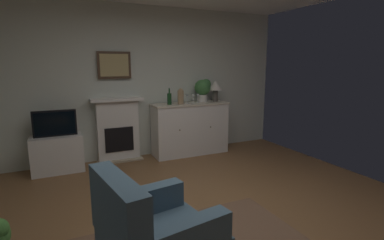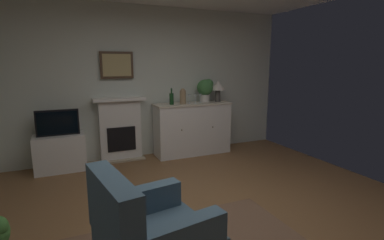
# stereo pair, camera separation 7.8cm
# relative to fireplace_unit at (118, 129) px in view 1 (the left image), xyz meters

# --- Properties ---
(ground_plane) EXTENTS (5.29, 5.43, 0.10)m
(ground_plane) POSITION_rel_fireplace_unit_xyz_m (0.57, -2.56, -0.60)
(ground_plane) COLOR brown
(ground_plane) RESTS_ON ground
(wall_rear) EXTENTS (5.29, 0.06, 2.66)m
(wall_rear) POSITION_rel_fireplace_unit_xyz_m (0.57, 0.13, 0.78)
(wall_rear) COLOR silver
(wall_rear) RESTS_ON ground_plane
(fireplace_unit) EXTENTS (0.87, 0.30, 1.10)m
(fireplace_unit) POSITION_rel_fireplace_unit_xyz_m (0.00, 0.00, 0.00)
(fireplace_unit) COLOR white
(fireplace_unit) RESTS_ON ground_plane
(framed_picture) EXTENTS (0.55, 0.04, 0.45)m
(framed_picture) POSITION_rel_fireplace_unit_xyz_m (0.00, 0.05, 1.10)
(framed_picture) COLOR #473323
(sideboard_cabinet) EXTENTS (1.42, 0.49, 0.96)m
(sideboard_cabinet) POSITION_rel_fireplace_unit_xyz_m (1.29, -0.18, -0.07)
(sideboard_cabinet) COLOR white
(sideboard_cabinet) RESTS_ON ground_plane
(table_lamp) EXTENTS (0.26, 0.26, 0.40)m
(table_lamp) POSITION_rel_fireplace_unit_xyz_m (1.82, -0.18, 0.69)
(table_lamp) COLOR #4C4742
(table_lamp) RESTS_ON sideboard_cabinet
(wine_bottle) EXTENTS (0.08, 0.08, 0.29)m
(wine_bottle) POSITION_rel_fireplace_unit_xyz_m (0.88, -0.21, 0.52)
(wine_bottle) COLOR #193F1E
(wine_bottle) RESTS_ON sideboard_cabinet
(wine_glass_left) EXTENTS (0.07, 0.07, 0.16)m
(wine_glass_left) POSITION_rel_fireplace_unit_xyz_m (1.22, -0.20, 0.53)
(wine_glass_left) COLOR silver
(wine_glass_left) RESTS_ON sideboard_cabinet
(wine_glass_center) EXTENTS (0.07, 0.07, 0.16)m
(wine_glass_center) POSITION_rel_fireplace_unit_xyz_m (1.33, -0.23, 0.53)
(wine_glass_center) COLOR silver
(wine_glass_center) RESTS_ON sideboard_cabinet
(wine_glass_right) EXTENTS (0.07, 0.07, 0.16)m
(wine_glass_right) POSITION_rel_fireplace_unit_xyz_m (1.44, -0.19, 0.53)
(wine_glass_right) COLOR silver
(wine_glass_right) RESTS_ON sideboard_cabinet
(vase_decorative) EXTENTS (0.11, 0.11, 0.28)m
(vase_decorative) POSITION_rel_fireplace_unit_xyz_m (1.09, -0.23, 0.55)
(vase_decorative) COLOR #9E7F5B
(vase_decorative) RESTS_ON sideboard_cabinet
(tv_cabinet) EXTENTS (0.75, 0.42, 0.58)m
(tv_cabinet) POSITION_rel_fireplace_unit_xyz_m (-0.98, -0.16, -0.26)
(tv_cabinet) COLOR white
(tv_cabinet) RESTS_ON ground_plane
(tv_set) EXTENTS (0.62, 0.07, 0.40)m
(tv_set) POSITION_rel_fireplace_unit_xyz_m (-0.98, -0.19, 0.23)
(tv_set) COLOR black
(tv_set) RESTS_ON tv_cabinet
(potted_plant_small) EXTENTS (0.30, 0.30, 0.43)m
(potted_plant_small) POSITION_rel_fireplace_unit_xyz_m (1.58, -0.13, 0.67)
(potted_plant_small) COLOR beige
(potted_plant_small) RESTS_ON sideboard_cabinet
(armchair) EXTENTS (0.92, 0.89, 0.92)m
(armchair) POSITION_rel_fireplace_unit_xyz_m (-0.34, -3.09, -0.17)
(armchair) COLOR #3F596B
(armchair) RESTS_ON ground_plane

